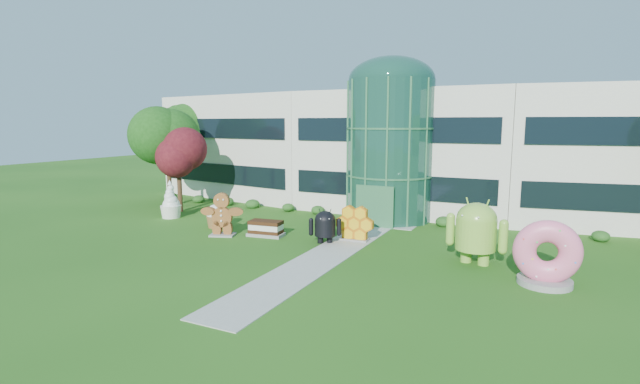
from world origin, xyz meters
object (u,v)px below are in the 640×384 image
at_px(android_black, 325,224).
at_px(android_green, 476,228).
at_px(donut, 547,252).
at_px(gingerbread, 222,214).

bearing_deg(android_black, android_green, -26.51).
bearing_deg(donut, android_green, 143.57).
bearing_deg(donut, gingerbread, 171.00).
relative_size(donut, gingerbread, 0.99).
bearing_deg(android_green, android_black, -169.96).
bearing_deg(gingerbread, android_black, -9.80).
xyz_separation_m(android_green, donut, (3.14, -1.84, -0.34)).
bearing_deg(gingerbread, donut, -23.16).
height_order(android_green, donut, android_green).
height_order(android_black, donut, donut).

